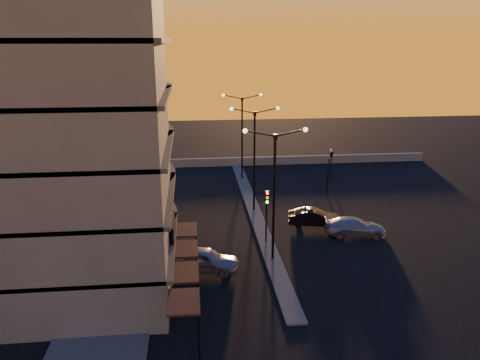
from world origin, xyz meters
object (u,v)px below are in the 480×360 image
object	(u,v)px
car_hatchback	(204,260)
streetlamp_mid	(254,151)
traffic_light_main	(267,208)
car_wagon	(355,227)
car_sedan	(314,217)

from	to	relation	value
car_hatchback	streetlamp_mid	bearing A→B (deg)	-8.95
streetlamp_mid	traffic_light_main	world-z (taller)	streetlamp_mid
car_hatchback	traffic_light_main	bearing A→B (deg)	-36.36
streetlamp_mid	car_wagon	xyz separation A→B (m)	(7.30, -6.32, -4.89)
streetlamp_mid	car_sedan	size ratio (longest dim) A/B	2.23
streetlamp_mid	car_sedan	bearing A→B (deg)	-41.39
car_sedan	car_hatchback	bearing A→B (deg)	138.57
streetlamp_mid	traffic_light_main	xyz separation A→B (m)	(0.00, -7.13, -2.70)
traffic_light_main	car_wagon	size ratio (longest dim) A/B	0.88
car_wagon	streetlamp_mid	bearing A→B (deg)	56.88
traffic_light_main	car_wagon	xyz separation A→B (m)	(7.30, 0.81, -2.19)
traffic_light_main	car_sedan	distance (m)	5.93
traffic_light_main	streetlamp_mid	bearing A→B (deg)	90.00
car_wagon	car_hatchback	bearing A→B (deg)	118.99
traffic_light_main	car_hatchback	xyz separation A→B (m)	(-4.85, -3.91, -2.09)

